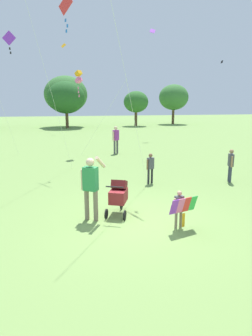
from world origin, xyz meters
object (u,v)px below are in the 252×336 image
object	(u,v)px
kite_blue_high	(8,43)
person_red_shirt	(150,166)
stroller	(119,194)
kite_green_novelty	(79,77)
kite_orange_delta	(65,10)
person_adult_flyer	(91,183)
person_couple_left	(116,138)
person_sitting_far	(231,163)
child_with_butterfly_kite	(180,206)

from	to	relation	value
kite_blue_high	person_red_shirt	bearing A→B (deg)	-51.69
stroller	kite_green_novelty	size ratio (longest dim) A/B	0.23
stroller	person_red_shirt	xyz separation A→B (m)	(1.80, 2.93, 0.11)
kite_blue_high	person_red_shirt	xyz separation A→B (m)	(6.17, -7.80, -5.68)
kite_orange_delta	person_red_shirt	distance (m)	7.75
person_adult_flyer	person_couple_left	bearing A→B (deg)	76.69
kite_orange_delta	person_sitting_far	xyz separation A→B (m)	(6.22, -3.75, -6.25)
person_adult_flyer	kite_green_novelty	world-z (taller)	kite_green_novelty
kite_blue_high	child_with_butterfly_kite	bearing A→B (deg)	-64.46
child_with_butterfly_kite	kite_green_novelty	xyz separation A→B (m)	(-1.89, 11.16, 3.95)
kite_blue_high	person_red_shirt	distance (m)	11.45
kite_blue_high	person_couple_left	distance (m)	8.08
kite_orange_delta	person_sitting_far	world-z (taller)	kite_orange_delta
kite_blue_high	person_sitting_far	bearing A→B (deg)	-41.30
kite_blue_high	person_adult_flyer	bearing A→B (deg)	-72.04
child_with_butterfly_kite	kite_blue_high	xyz separation A→B (m)	(-5.73, 11.98, 5.79)
kite_orange_delta	child_with_butterfly_kite	bearing A→B (deg)	-71.08
stroller	kite_orange_delta	size ratio (longest dim) A/B	0.14
person_adult_flyer	kite_green_novelty	size ratio (longest dim) A/B	0.37
person_adult_flyer	stroller	world-z (taller)	person_adult_flyer
child_with_butterfly_kite	kite_orange_delta	distance (m)	10.22
person_adult_flyer	person_couple_left	distance (m)	10.45
person_sitting_far	person_couple_left	world-z (taller)	person_couple_left
stroller	kite_blue_high	bearing A→B (deg)	112.15
child_with_butterfly_kite	person_sitting_far	size ratio (longest dim) A/B	0.74
kite_orange_delta	person_red_shirt	size ratio (longest dim) A/B	6.47
kite_green_novelty	person_red_shirt	world-z (taller)	kite_green_novelty
person_adult_flyer	person_sitting_far	size ratio (longest dim) A/B	1.36
stroller	person_sitting_far	world-z (taller)	person_sitting_far
kite_green_novelty	person_red_shirt	bearing A→B (deg)	-71.52
person_adult_flyer	person_couple_left	size ratio (longest dim) A/B	1.06
child_with_butterfly_kite	person_couple_left	xyz separation A→B (m)	(0.25, 11.15, 0.41)
person_red_shirt	stroller	bearing A→B (deg)	-121.52
kite_orange_delta	person_red_shirt	bearing A→B (deg)	-47.80
stroller	person_couple_left	distance (m)	10.04
kite_orange_delta	person_sitting_far	size ratio (longest dim) A/B	5.85
kite_blue_high	person_sitting_far	xyz separation A→B (m)	(9.37, -8.24, -5.60)
stroller	kite_orange_delta	bearing A→B (deg)	100.99
person_adult_flyer	person_red_shirt	distance (m)	4.13
person_adult_flyer	person_sitting_far	bearing A→B (deg)	25.48
child_with_butterfly_kite	kite_orange_delta	xyz separation A→B (m)	(-2.57, 7.50, 6.44)
stroller	person_adult_flyer	bearing A→B (deg)	-161.48
person_sitting_far	stroller	bearing A→B (deg)	-153.47
stroller	kite_orange_delta	world-z (taller)	kite_orange_delta
person_red_shirt	kite_orange_delta	bearing A→B (deg)	132.20
stroller	kite_blue_high	xyz separation A→B (m)	(-4.37, 10.73, 5.78)
stroller	kite_green_novelty	xyz separation A→B (m)	(-0.54, 9.91, 3.94)
kite_orange_delta	person_couple_left	bearing A→B (deg)	52.36
child_with_butterfly_kite	person_sitting_far	xyz separation A→B (m)	(3.65, 3.75, 0.19)
person_adult_flyer	kite_orange_delta	size ratio (longest dim) A/B	0.23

